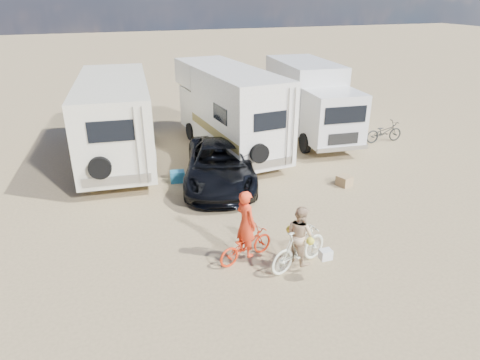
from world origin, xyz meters
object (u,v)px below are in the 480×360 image
object	(u,v)px
rv_main	(229,111)
crate	(344,181)
bike_parked	(384,132)
rider_woman	(300,241)
box_truck	(311,102)
rider_man	(246,229)
cooler	(178,177)
bike_man	(246,245)
rv_left	(116,122)
dark_suv	(220,164)
bike_woman	(299,248)

from	to	relation	value
rv_main	crate	distance (m)	5.84
bike_parked	rider_woman	bearing A→B (deg)	134.23
rv_main	box_truck	size ratio (longest dim) A/B	1.06
rider_man	cooler	size ratio (longest dim) A/B	3.45
bike_man	rider_woman	bearing A→B (deg)	-140.98
rv_left	bike_parked	size ratio (longest dim) A/B	4.18
box_truck	rider_man	world-z (taller)	box_truck
bike_man	cooler	distance (m)	5.56
bike_parked	dark_suv	bearing A→B (deg)	104.14
rider_man	crate	world-z (taller)	rider_man
dark_suv	rider_man	world-z (taller)	rider_man
rv_left	dark_suv	xyz separation A→B (m)	(3.29, -3.59, -0.92)
rider_woman	crate	distance (m)	5.51
rider_woman	crate	world-z (taller)	rider_woman
bike_woman	rider_man	world-z (taller)	rider_man
dark_suv	bike_parked	distance (m)	8.74
bike_woman	cooler	xyz separation A→B (m)	(-1.85, 6.25, -0.35)
bike_man	bike_parked	bearing A→B (deg)	-71.97
box_truck	rv_left	bearing A→B (deg)	-173.48
rider_man	rider_woman	size ratio (longest dim) A/B	1.18
box_truck	bike_man	distance (m)	10.92
bike_woman	crate	xyz separation A→B (m)	(3.79, 3.96, -0.37)
rv_main	crate	xyz separation A→B (m)	(2.80, -4.87, -1.60)
bike_parked	rv_left	bearing A→B (deg)	83.30
rv_main	rider_woman	size ratio (longest dim) A/B	4.77
box_truck	rider_woman	world-z (taller)	box_truck
bike_man	rider_man	world-z (taller)	rider_man
bike_man	bike_woman	size ratio (longest dim) A/B	0.90
dark_suv	bike_woman	xyz separation A→B (m)	(0.37, -5.65, -0.18)
rv_left	bike_parked	distance (m)	11.97
cooler	rider_woman	bearing A→B (deg)	-66.82
rv_left	bike_man	size ratio (longest dim) A/B	4.67
box_truck	rider_woman	xyz separation A→B (m)	(-5.25, -9.49, -0.95)
rider_man	crate	distance (m)	5.95
rv_left	rider_man	world-z (taller)	rv_left
rider_man	crate	xyz separation A→B (m)	(4.95, 3.22, -0.71)
dark_suv	rider_man	bearing A→B (deg)	-83.00
bike_man	crate	bearing A→B (deg)	-75.43
bike_woman	rider_woman	world-z (taller)	rider_woman
box_truck	bike_parked	distance (m)	3.65
rider_man	rv_main	bearing A→B (deg)	-33.35
cooler	bike_parked	bearing A→B (deg)	14.54
dark_suv	bike_parked	xyz separation A→B (m)	(8.51, 1.97, -0.25)
rider_woman	bike_parked	size ratio (longest dim) A/B	0.83
rider_woman	bike_parked	bearing A→B (deg)	-66.00
rv_main	box_truck	distance (m)	4.31
rv_left	bike_woman	world-z (taller)	rv_left
dark_suv	crate	xyz separation A→B (m)	(4.17, -1.69, -0.55)
box_truck	bike_parked	world-z (taller)	box_truck
box_truck	bike_woman	size ratio (longest dim) A/B	3.72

